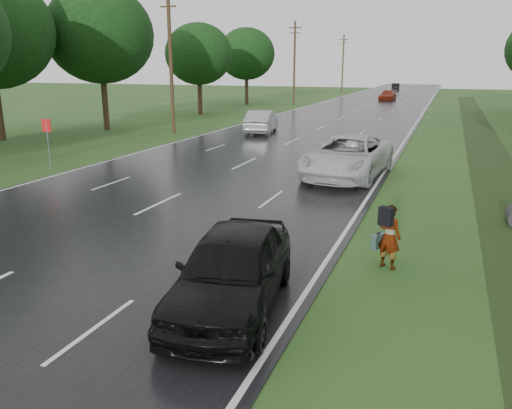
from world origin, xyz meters
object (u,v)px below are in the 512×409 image
object	(u,v)px
pedestrian	(388,236)
dark_sedan	(232,269)
silver_sedan	(262,121)
white_pickup	(348,156)
road_sign	(47,133)

from	to	relation	value
pedestrian	dark_sedan	bearing A→B (deg)	73.52
pedestrian	dark_sedan	xyz separation A→B (m)	(-2.64, -3.26, 0.03)
pedestrian	silver_sedan	distance (m)	25.17
pedestrian	white_pickup	xyz separation A→B (m)	(-2.86, 9.82, 0.10)
road_sign	dark_sedan	size ratio (longest dim) A/B	0.48
pedestrian	white_pickup	size ratio (longest dim) A/B	0.25
road_sign	dark_sedan	world-z (taller)	road_sign
road_sign	white_pickup	distance (m)	14.13
white_pickup	silver_sedan	xyz separation A→B (m)	(-8.64, 12.57, -0.07)
road_sign	dark_sedan	bearing A→B (deg)	-36.10
white_pickup	dark_sedan	size ratio (longest dim) A/B	1.33
road_sign	silver_sedan	xyz separation A→B (m)	(5.18, 15.42, -0.79)
pedestrian	dark_sedan	world-z (taller)	dark_sedan
dark_sedan	silver_sedan	size ratio (longest dim) A/B	0.97
road_sign	pedestrian	size ratio (longest dim) A/B	1.45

